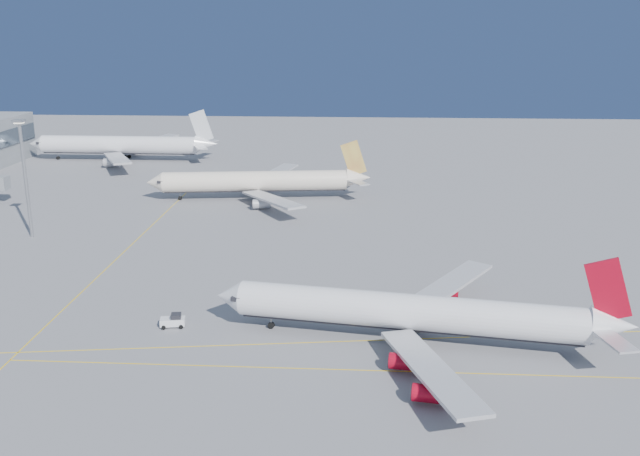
{
  "coord_description": "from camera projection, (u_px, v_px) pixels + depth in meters",
  "views": [
    {
      "loc": [
        7.78,
        -99.77,
        44.36
      ],
      "look_at": [
        -0.14,
        29.53,
        7.0
      ],
      "focal_mm": 40.0,
      "sensor_mm": 36.0,
      "label": 1
    }
  ],
  "objects": [
    {
      "name": "pushback_tug",
      "position": [
        173.0,
        321.0,
        107.85
      ],
      "size": [
        3.93,
        2.74,
        2.07
      ],
      "rotation": [
        0.0,
        0.0,
        0.16
      ],
      "color": "white",
      "rests_on": "ground"
    },
    {
      "name": "taxiway_lines",
      "position": [
        222.0,
        307.0,
        115.38
      ],
      "size": [
        118.86,
        140.0,
        0.02
      ],
      "color": "yellow",
      "rests_on": "ground"
    },
    {
      "name": "ground",
      "position": [
        309.0,
        326.0,
        108.43
      ],
      "size": [
        500.0,
        500.0,
        0.0
      ],
      "primitive_type": "plane",
      "color": "slate",
      "rests_on": "ground"
    },
    {
      "name": "airliner_virgin",
      "position": [
        416.0,
        313.0,
        101.73
      ],
      "size": [
        59.82,
        53.2,
        14.79
      ],
      "rotation": [
        0.0,
        0.0,
        -0.16
      ],
      "color": "white",
      "rests_on": "ground"
    },
    {
      "name": "airliner_third",
      "position": [
        123.0,
        145.0,
        237.2
      ],
      "size": [
        64.06,
        59.27,
        17.23
      ],
      "rotation": [
        0.0,
        0.0,
        -0.01
      ],
      "color": "white",
      "rests_on": "ground"
    },
    {
      "name": "airliner_etihad",
      "position": [
        260.0,
        181.0,
        185.52
      ],
      "size": [
        58.44,
        53.6,
        15.26
      ],
      "rotation": [
        0.0,
        0.0,
        0.13
      ],
      "color": "beige",
      "rests_on": "ground"
    },
    {
      "name": "light_mast",
      "position": [
        24.0,
        169.0,
        149.38
      ],
      "size": [
        2.18,
        2.18,
        25.21
      ],
      "color": "gray",
      "rests_on": "ground"
    }
  ]
}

